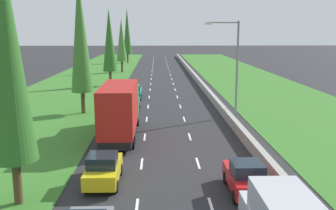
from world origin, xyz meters
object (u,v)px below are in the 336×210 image
red_hatchback_right_lane (246,178)px  poplar_tree_fifth (127,31)px  grey_hatchback_left_lane (131,102)px  teal_sedan_left_lane (134,92)px  poplar_tree_third (109,40)px  yellow_hatchback_left_lane (103,169)px  street_light_mast (234,62)px  red_box_truck_left_lane (120,109)px  poplar_tree_second (80,34)px  poplar_tree_fourth (121,40)px  poplar_tree_nearest (6,46)px

red_hatchback_right_lane → poplar_tree_fifth: bearing=98.5°
grey_hatchback_left_lane → poplar_tree_fifth: bearing=94.6°
teal_sedan_left_lane → poplar_tree_third: poplar_tree_third is taller
yellow_hatchback_left_lane → poplar_tree_fifth: 78.69m
yellow_hatchback_left_lane → street_light_mast: 19.51m
red_box_truck_left_lane → poplar_tree_fifth: poplar_tree_fifth is taller
red_box_truck_left_lane → street_light_mast: street_light_mast is taller
red_box_truck_left_lane → teal_sedan_left_lane: red_box_truck_left_lane is taller
poplar_tree_second → poplar_tree_fourth: bearing=89.3°
poplar_tree_nearest → poplar_tree_third: size_ratio=1.13×
street_light_mast → yellow_hatchback_left_lane: bearing=-122.1°
red_box_truck_left_lane → poplar_tree_third: (-4.14, 28.16, 4.54)m
poplar_tree_second → poplar_tree_fifth: bearing=90.1°
poplar_tree_fifth → grey_hatchback_left_lane: bearing=-85.4°
poplar_tree_nearest → poplar_tree_second: size_ratio=0.95×
poplar_tree_third → street_light_mast: 25.57m
yellow_hatchback_left_lane → grey_hatchback_left_lane: size_ratio=1.00×
street_light_mast → teal_sedan_left_lane: bearing=134.1°
poplar_tree_nearest → street_light_mast: (13.81, 18.43, -2.20)m
yellow_hatchback_left_lane → grey_hatchback_left_lane: bearing=89.5°
poplar_tree_third → poplar_tree_fourth: bearing=89.8°
yellow_hatchback_left_lane → poplar_tree_fifth: size_ratio=0.29×
red_hatchback_right_lane → grey_hatchback_left_lane: bearing=109.1°
yellow_hatchback_left_lane → poplar_tree_third: 38.02m
poplar_tree_nearest → street_light_mast: poplar_tree_nearest is taller
yellow_hatchback_left_lane → teal_sedan_left_lane: size_ratio=0.87×
grey_hatchback_left_lane → poplar_tree_nearest: (-3.89, -21.54, 6.60)m
teal_sedan_left_lane → poplar_tree_third: 13.07m
poplar_tree_nearest → poplar_tree_third: poplar_tree_nearest is taller
red_box_truck_left_lane → poplar_tree_fourth: (-4.05, 46.67, 4.11)m
red_hatchback_right_lane → teal_sedan_left_lane: size_ratio=0.87×
yellow_hatchback_left_lane → poplar_tree_second: bearing=104.0°
poplar_tree_second → poplar_tree_nearest: bearing=-87.9°
grey_hatchback_left_lane → red_hatchback_right_lane: bearing=-70.9°
teal_sedan_left_lane → poplar_tree_fifth: poplar_tree_fifth is taller
poplar_tree_fourth → street_light_mast: poplar_tree_fourth is taller
poplar_tree_nearest → poplar_tree_second: 20.19m
red_box_truck_left_lane → street_light_mast: size_ratio=1.04×
red_box_truck_left_lane → poplar_tree_fourth: bearing=95.0°
poplar_tree_second → poplar_tree_third: poplar_tree_second is taller
poplar_tree_nearest → teal_sedan_left_lane: bearing=82.5°
teal_sedan_left_lane → street_light_mast: size_ratio=0.50×
yellow_hatchback_left_lane → poplar_tree_nearest: 7.92m
poplar_tree_second → street_light_mast: size_ratio=1.49×
grey_hatchback_left_lane → poplar_tree_second: (-4.62, -1.36, 6.93)m
yellow_hatchback_left_lane → poplar_tree_fourth: bearing=94.1°
poplar_tree_fourth → street_light_mast: (14.09, -39.74, -1.06)m
poplar_tree_second → poplar_tree_fifth: poplar_tree_fifth is taller
poplar_tree_second → street_light_mast: (14.54, -1.75, -2.53)m
yellow_hatchback_left_lane → poplar_tree_fourth: size_ratio=0.37×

